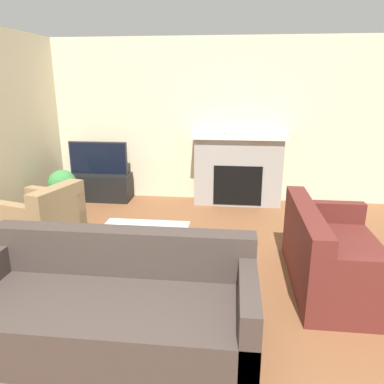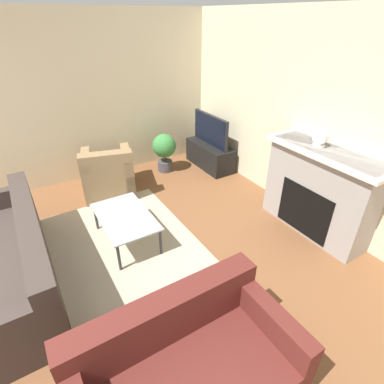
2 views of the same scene
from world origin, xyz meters
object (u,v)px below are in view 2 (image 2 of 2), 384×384
(tv, at_px, (210,130))
(couch_sectional, at_px, (4,267))
(armchair_by_window, at_px, (109,176))
(couch_loveseat, at_px, (186,376))
(potted_plant, at_px, (164,149))
(coffee_table, at_px, (125,218))
(mantel_clock, at_px, (320,137))

(tv, xyz_separation_m, couch_sectional, (1.38, -3.56, -0.46))
(tv, relative_size, armchair_by_window, 0.96)
(couch_loveseat, bearing_deg, couch_sectional, 118.90)
(couch_loveseat, bearing_deg, armchair_by_window, 81.30)
(armchair_by_window, relative_size, potted_plant, 1.46)
(tv, xyz_separation_m, coffee_table, (1.30, -2.19, -0.38))
(couch_sectional, bearing_deg, mantel_clock, 76.98)
(armchair_by_window, bearing_deg, tv, -165.92)
(mantel_clock, bearing_deg, coffee_table, -112.06)
(armchair_by_window, relative_size, coffee_table, 1.05)
(couch_loveseat, bearing_deg, tv, 53.29)
(couch_sectional, relative_size, couch_loveseat, 1.43)
(tv, distance_m, coffee_table, 2.58)
(couch_sectional, distance_m, armchair_by_window, 2.15)
(tv, bearing_deg, mantel_clock, 2.01)
(armchair_by_window, distance_m, potted_plant, 1.18)
(armchair_by_window, bearing_deg, couch_loveseat, 96.90)
(tv, xyz_separation_m, mantel_clock, (2.22, 0.08, 0.54))
(couch_sectional, height_order, potted_plant, couch_sectional)
(coffee_table, height_order, mantel_clock, mantel_clock)
(couch_sectional, bearing_deg, tv, 111.19)
(coffee_table, xyz_separation_m, potted_plant, (-1.59, 1.37, 0.08))
(coffee_table, distance_m, potted_plant, 2.10)
(couch_sectional, xyz_separation_m, coffee_table, (-0.08, 1.37, 0.07))
(tv, xyz_separation_m, armchair_by_window, (-0.05, -1.97, -0.44))
(coffee_table, bearing_deg, tv, 120.77)
(tv, xyz_separation_m, potted_plant, (-0.29, -0.82, -0.30))
(couch_loveseat, bearing_deg, coffee_table, 81.71)
(coffee_table, bearing_deg, armchair_by_window, 170.68)
(tv, distance_m, potted_plant, 0.92)
(couch_sectional, bearing_deg, potted_plant, 121.32)
(tv, bearing_deg, couch_loveseat, -36.71)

